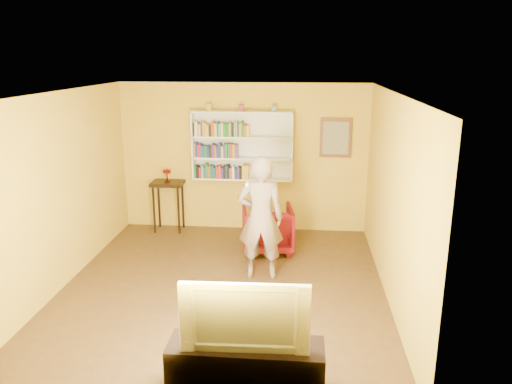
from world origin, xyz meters
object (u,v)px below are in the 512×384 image
armchair (267,229)px  tv_cabinet (246,369)px  bookshelf (243,146)px  ruby_lustre (167,173)px  console_table (168,190)px  television (246,312)px  person (261,218)px

armchair → tv_cabinet: 3.67m
bookshelf → armchair: 1.65m
ruby_lustre → bookshelf: bearing=6.6°
bookshelf → ruby_lustre: (-1.37, -0.16, -0.49)m
console_table → tv_cabinet: bearing=-66.7°
bookshelf → tv_cabinet: bookshelf is taller
television → bookshelf: bearing=95.2°
bookshelf → armchair: size_ratio=2.15×
person → tv_cabinet: size_ratio=1.23×
console_table → armchair: (1.89, -0.83, -0.39)m
bookshelf → ruby_lustre: bearing=-173.4°
person → television: person is taller
person → television: size_ratio=1.53×
person → tv_cabinet: bearing=89.1°
bookshelf → console_table: bookshelf is taller
console_table → television: bearing=-66.7°
television → armchair: bearing=88.9°
tv_cabinet → television: bearing=0.0°
person → console_table: bearing=-47.6°
bookshelf → person: 2.19m
tv_cabinet → armchair: bearing=90.8°
bookshelf → tv_cabinet: (0.57, -4.66, -1.33)m
ruby_lustre → television: (1.94, -4.50, -0.23)m
armchair → tv_cabinet: (0.05, -3.67, -0.12)m
armchair → television: size_ratio=0.71×
bookshelf → tv_cabinet: 4.88m
bookshelf → television: size_ratio=1.52×
console_table → tv_cabinet: console_table is taller
console_table → person: size_ratio=0.51×
ruby_lustre → person: bearing=-45.0°
bookshelf → television: (0.57, -4.66, -0.72)m
console_table → person: person is taller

